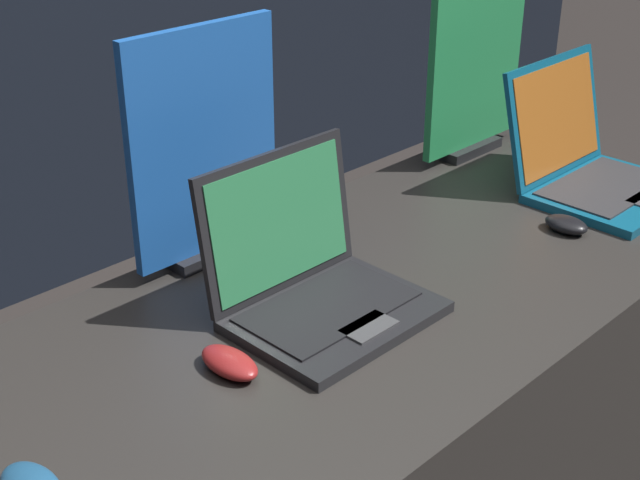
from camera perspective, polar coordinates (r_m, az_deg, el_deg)
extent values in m
cube|color=black|center=(1.56, 1.04, -4.90)|extent=(0.34, 0.25, 0.02)
cube|color=black|center=(1.56, 0.54, -4.27)|extent=(0.30, 0.18, 0.00)
cube|color=#3F3F42|center=(1.51, 3.14, -5.57)|extent=(0.10, 0.06, 0.00)
cube|color=black|center=(1.59, -2.72, 1.23)|extent=(0.34, 0.05, 0.25)
cube|color=#2D7F4C|center=(1.58, -2.55, 1.19)|extent=(0.31, 0.04, 0.22)
ellipsoid|color=maroon|center=(1.44, -5.82, -7.82)|extent=(0.06, 0.12, 0.03)
cube|color=black|center=(1.78, -6.99, -0.72)|extent=(0.19, 0.07, 0.02)
cube|color=#1E59B2|center=(1.69, -7.42, 6.25)|extent=(0.34, 0.02, 0.44)
cube|color=#0F5170|center=(2.14, 18.26, 2.86)|extent=(0.36, 0.27, 0.02)
cube|color=#2D2D30|center=(2.14, 17.82, 3.31)|extent=(0.31, 0.19, 0.00)
cube|color=#0F5170|center=(2.16, 14.82, 7.64)|extent=(0.36, 0.08, 0.27)
cube|color=#A5591E|center=(2.16, 14.98, 7.64)|extent=(0.32, 0.06, 0.23)
ellipsoid|color=black|center=(1.94, 15.48, 0.97)|extent=(0.06, 0.09, 0.03)
cube|color=black|center=(2.33, 9.51, 5.83)|extent=(0.20, 0.07, 0.02)
cube|color=#268C4C|center=(2.26, 9.93, 11.02)|extent=(0.36, 0.02, 0.41)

